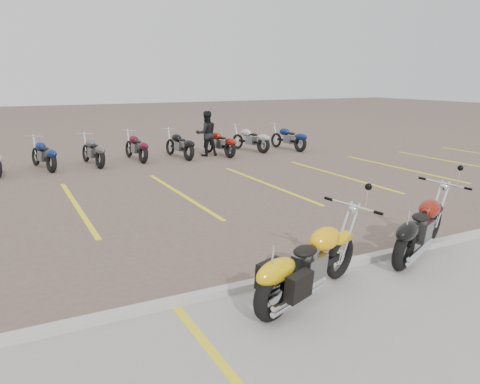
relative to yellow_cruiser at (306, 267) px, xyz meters
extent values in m
plane|color=brown|center=(0.58, 2.64, -0.49)|extent=(100.00, 100.00, 0.00)
cube|color=#9E9B93|center=(0.58, -1.86, -0.49)|extent=(60.00, 5.00, 0.01)
cube|color=#ADAAA3|center=(0.58, 0.64, -0.43)|extent=(60.00, 0.18, 0.12)
torus|color=black|center=(0.84, 0.33, -0.15)|extent=(0.70, 0.37, 0.70)
torus|color=black|center=(-0.72, -0.28, -0.15)|extent=(0.76, 0.45, 0.75)
cube|color=black|center=(0.06, 0.02, -0.08)|extent=(1.36, 0.64, 0.11)
cube|color=slate|center=(0.01, 0.00, -0.02)|extent=(0.54, 0.47, 0.37)
ellipsoid|color=#FFB20D|center=(0.34, 0.14, 0.31)|extent=(0.71, 0.55, 0.33)
ellipsoid|color=black|center=(-0.12, -0.05, 0.27)|extent=(0.50, 0.42, 0.13)
torus|color=black|center=(3.48, 0.85, -0.15)|extent=(0.67, 0.40, 0.69)
torus|color=black|center=(1.99, 0.15, -0.15)|extent=(0.74, 0.47, 0.73)
cube|color=black|center=(2.73, 0.50, -0.09)|extent=(1.30, 0.70, 0.11)
cube|color=slate|center=(2.69, 0.48, -0.03)|extent=(0.54, 0.48, 0.36)
ellipsoid|color=black|center=(3.00, 0.62, 0.29)|extent=(0.70, 0.57, 0.32)
ellipsoid|color=black|center=(2.56, 0.42, 0.25)|extent=(0.49, 0.43, 0.13)
imported|color=black|center=(3.74, 12.22, 0.40)|extent=(0.93, 0.75, 1.79)
camera|label=1|loc=(-3.62, -5.00, 2.58)|focal=35.00mm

